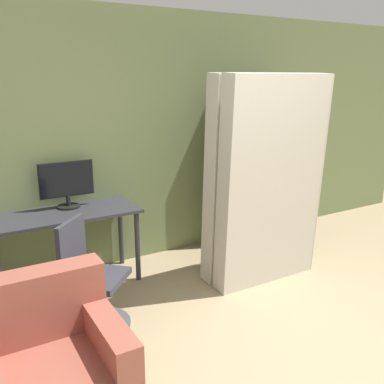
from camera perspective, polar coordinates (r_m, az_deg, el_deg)
name	(u,v)px	position (r m, az deg, el deg)	size (l,w,h in m)	color
ground_plane	(343,383)	(3.33, 19.54, -22.92)	(16.00, 16.00, 0.00)	#9E8966
wall_back	(163,137)	(4.82, -3.90, 7.27)	(8.00, 0.06, 2.70)	#6B7A4C
desk	(65,223)	(4.27, -16.59, -3.99)	(1.41, 0.58, 0.75)	#2D2D33
monitor	(67,183)	(4.35, -16.35, 1.21)	(0.53, 0.22, 0.46)	black
office_chair	(91,285)	(3.66, -13.37, -12.02)	(0.62, 0.62, 0.91)	#4C4C51
bookshelf	(238,163)	(5.27, 6.20, 3.86)	(0.84, 0.26, 1.91)	black
mattress_near	(272,183)	(4.17, 10.67, 1.21)	(1.14, 0.30, 2.04)	beige
mattress_far	(257,178)	(4.35, 8.64, 1.86)	(1.14, 0.29, 2.04)	beige
armchair	(49,369)	(2.89, -18.53, -21.42)	(0.85, 0.80, 0.85)	#934C3D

